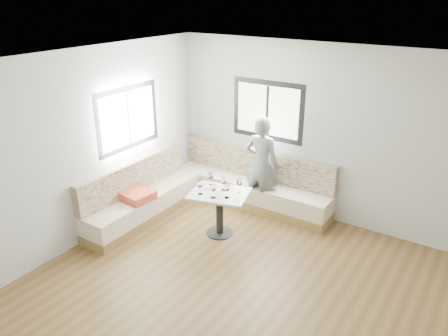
# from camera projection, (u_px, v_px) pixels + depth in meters

# --- Properties ---
(room) EXTENTS (5.01, 5.01, 2.81)m
(room) POSITION_uv_depth(u_px,v_px,m) (230.00, 188.00, 4.98)
(room) COLOR brown
(room) RESTS_ON ground
(banquette) EXTENTS (2.90, 2.80, 0.95)m
(banquette) POSITION_uv_depth(u_px,v_px,m) (204.00, 192.00, 7.35)
(banquette) COLOR olive
(banquette) RESTS_ON ground
(table) EXTENTS (0.99, 0.86, 0.70)m
(table) POSITION_uv_depth(u_px,v_px,m) (220.00, 203.00, 6.55)
(table) COLOR black
(table) RESTS_ON ground
(person) EXTENTS (0.61, 0.40, 1.66)m
(person) POSITION_uv_depth(u_px,v_px,m) (262.00, 165.00, 7.13)
(person) COLOR slate
(person) RESTS_ON ground
(olive_ramekin) EXTENTS (0.09, 0.09, 0.03)m
(olive_ramekin) POSITION_uv_depth(u_px,v_px,m) (209.00, 187.00, 6.61)
(olive_ramekin) COLOR white
(olive_ramekin) RESTS_ON table
(wine_glass_a) EXTENTS (0.10, 0.10, 0.22)m
(wine_glass_a) POSITION_uv_depth(u_px,v_px,m) (200.00, 185.00, 6.38)
(wine_glass_a) COLOR white
(wine_glass_a) RESTS_ON table
(wine_glass_b) EXTENTS (0.10, 0.10, 0.22)m
(wine_glass_b) POSITION_uv_depth(u_px,v_px,m) (213.00, 188.00, 6.28)
(wine_glass_b) COLOR white
(wine_glass_b) RESTS_ON table
(wine_glass_c) EXTENTS (0.10, 0.10, 0.22)m
(wine_glass_c) POSITION_uv_depth(u_px,v_px,m) (227.00, 188.00, 6.28)
(wine_glass_c) COLOR white
(wine_glass_c) RESTS_ON table
(wine_glass_d) EXTENTS (0.10, 0.10, 0.22)m
(wine_glass_d) POSITION_uv_depth(u_px,v_px,m) (224.00, 181.00, 6.51)
(wine_glass_d) COLOR white
(wine_glass_d) RESTS_ON table
(wine_glass_e) EXTENTS (0.10, 0.10, 0.22)m
(wine_glass_e) POSITION_uv_depth(u_px,v_px,m) (239.00, 182.00, 6.46)
(wine_glass_e) COLOR white
(wine_glass_e) RESTS_ON table
(wine_glass_f) EXTENTS (0.10, 0.10, 0.22)m
(wine_glass_f) POSITION_uv_depth(u_px,v_px,m) (210.00, 176.00, 6.67)
(wine_glass_f) COLOR white
(wine_glass_f) RESTS_ON table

